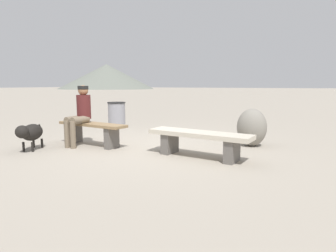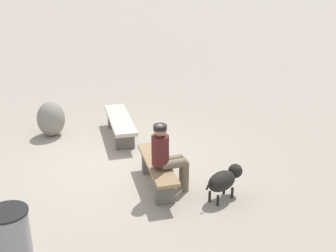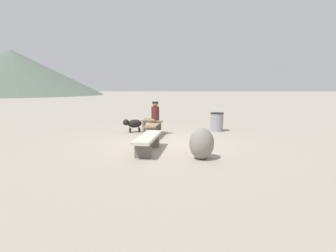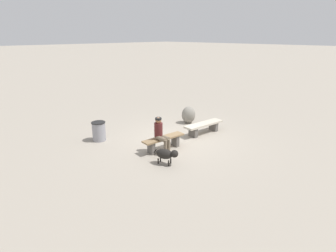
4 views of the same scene
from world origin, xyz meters
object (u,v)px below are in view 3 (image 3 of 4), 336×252
trash_bin (217,122)px  dog (133,123)px  bench_left (148,140)px  seated_person (152,116)px  boulder (202,143)px  bench_right (154,127)px

trash_bin → dog: bearing=96.2°
bench_left → seated_person: seated_person is taller
trash_bin → boulder: boulder is taller
dog → bench_left: bearing=84.6°
seated_person → trash_bin: bearing=-69.7°
dog → boulder: (-3.76, -2.29, 0.04)m
bench_left → trash_bin: (3.47, -2.41, 0.06)m
trash_bin → bench_left: bearing=145.2°
bench_right → seated_person: bearing=27.3°
bench_left → boulder: (-0.65, -1.39, 0.07)m
bench_left → dog: dog is taller
bench_right → dog: dog is taller
bench_right → seated_person: 0.46m
dog → boulder: bearing=99.8°
seated_person → dog: (0.53, 0.80, -0.36)m
bench_right → seated_person: seated_person is taller
bench_left → seated_person: (2.57, 0.10, 0.40)m
seated_person → bench_left: bearing=-177.1°
bench_left → trash_bin: trash_bin is taller
seated_person → trash_bin: seated_person is taller
bench_right → dog: 1.17m
bench_right → trash_bin: size_ratio=2.25×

